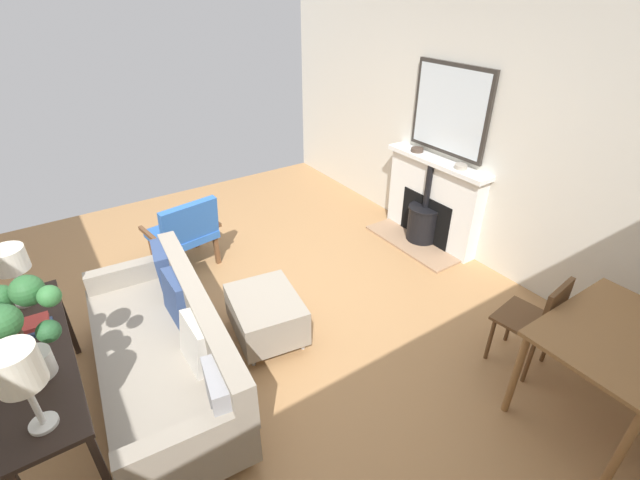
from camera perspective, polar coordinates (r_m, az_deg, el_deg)
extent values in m
cube|color=#A87A4C|center=(4.16, -8.52, -10.21)|extent=(5.13, 6.33, 0.01)
cube|color=beige|center=(4.93, 18.65, 14.55)|extent=(0.12, 6.33, 2.90)
cube|color=#9E7A5B|center=(5.29, 11.68, -0.46)|extent=(0.39, 1.20, 0.03)
cube|color=white|center=(5.26, 14.44, 4.76)|extent=(0.18, 1.27, 0.96)
cube|color=black|center=(5.29, 13.66, 2.83)|extent=(0.06, 0.73, 0.54)
cylinder|color=black|center=(5.29, 13.27, 2.08)|extent=(0.36, 0.36, 0.40)
cylinder|color=black|center=(5.20, 13.54, 4.12)|extent=(0.38, 0.38, 0.02)
cylinder|color=black|center=(5.09, 13.90, 6.76)|extent=(0.07, 0.07, 0.50)
cube|color=white|center=(5.05, 14.98, 9.83)|extent=(0.23, 1.35, 0.05)
cube|color=#2D2823|center=(4.96, 16.59, 15.91)|extent=(0.04, 0.98, 0.93)
cube|color=silver|center=(4.94, 16.43, 15.89)|extent=(0.01, 0.90, 0.85)
cylinder|color=#47382D|center=(5.22, 12.53, 11.38)|extent=(0.14, 0.14, 0.04)
torus|color=#47382D|center=(5.22, 12.55, 11.56)|extent=(0.14, 0.14, 0.01)
cylinder|color=#9E9384|center=(4.83, 17.86, 9.08)|extent=(0.13, 0.13, 0.05)
torus|color=#9E9384|center=(4.83, 17.89, 9.28)|extent=(0.13, 0.13, 0.01)
cylinder|color=#B2B2B7|center=(4.35, -25.93, -10.47)|extent=(0.04, 0.04, 0.10)
cylinder|color=#B2B2B7|center=(4.37, -17.70, -8.33)|extent=(0.04, 0.04, 0.10)
cylinder|color=#B2B2B7|center=(3.21, -9.94, -25.52)|extent=(0.04, 0.04, 0.10)
cube|color=gray|center=(3.57, -20.07, -14.76)|extent=(0.96, 2.03, 0.31)
cube|color=gray|center=(3.38, -15.46, -9.11)|extent=(0.30, 1.98, 0.37)
cube|color=gray|center=(4.16, -23.19, -3.92)|extent=(0.77, 0.18, 0.18)
cube|color=gray|center=(2.77, -16.91, -23.74)|extent=(0.77, 0.18, 0.18)
cube|color=#334775|center=(3.99, -19.70, -3.38)|extent=(0.19, 0.39, 0.38)
cube|color=#334775|center=(3.60, -18.15, -7.19)|extent=(0.14, 0.37, 0.38)
cube|color=beige|center=(3.17, -15.81, -12.82)|extent=(0.16, 0.36, 0.37)
cube|color=#99999E|center=(2.84, -13.08, -19.03)|extent=(0.17, 0.36, 0.34)
cylinder|color=#B2B2B7|center=(4.11, -10.98, -10.16)|extent=(0.04, 0.04, 0.09)
cylinder|color=#B2B2B7|center=(3.71, -8.67, -15.29)|extent=(0.04, 0.04, 0.09)
cylinder|color=#B2B2B7|center=(4.19, -5.20, -8.67)|extent=(0.04, 0.04, 0.09)
cylinder|color=#B2B2B7|center=(3.81, -2.26, -13.47)|extent=(0.04, 0.04, 0.09)
cube|color=gray|center=(3.81, -7.00, -9.47)|extent=(0.64, 0.76, 0.33)
cube|color=brown|center=(5.26, -15.99, 0.81)|extent=(0.05, 0.05, 0.35)
cube|color=brown|center=(5.10, -20.96, -1.15)|extent=(0.05, 0.05, 0.35)
cube|color=brown|center=(4.89, -13.31, -1.22)|extent=(0.05, 0.05, 0.35)
cube|color=brown|center=(4.71, -18.59, -3.42)|extent=(0.05, 0.05, 0.35)
cube|color=#2D60B2|center=(4.88, -17.57, 0.77)|extent=(0.68, 0.65, 0.08)
cube|color=#2D60B2|center=(4.57, -16.60, 2.24)|extent=(0.61, 0.22, 0.41)
cube|color=brown|center=(4.96, -14.49, 2.94)|extent=(0.12, 0.53, 0.04)
cube|color=brown|center=(4.74, -21.13, 0.39)|extent=(0.12, 0.53, 0.04)
cube|color=black|center=(4.10, -30.10, -9.08)|extent=(0.04, 0.04, 0.70)
cube|color=black|center=(2.98, -26.12, -25.86)|extent=(0.04, 0.04, 0.70)
cube|color=black|center=(4.14, -34.81, -10.40)|extent=(0.04, 0.04, 0.70)
cube|color=black|center=(3.29, -33.09, -12.49)|extent=(0.41, 1.59, 0.03)
cylinder|color=beige|center=(3.76, -33.88, -6.64)|extent=(0.14, 0.14, 0.02)
cylinder|color=beige|center=(3.69, -34.50, -4.88)|extent=(0.03, 0.03, 0.26)
cylinder|color=white|center=(3.59, -35.49, -2.09)|extent=(0.23, 0.23, 0.16)
cylinder|color=white|center=(2.82, -32.28, -19.54)|extent=(0.14, 0.14, 0.02)
cylinder|color=white|center=(2.72, -33.20, -17.39)|extent=(0.03, 0.03, 0.29)
cylinder|color=white|center=(2.56, -34.81, -13.50)|extent=(0.22, 0.22, 0.22)
cylinder|color=silver|center=(3.07, -33.07, -13.42)|extent=(0.20, 0.20, 0.15)
cylinder|color=brown|center=(2.97, -33.99, -11.01)|extent=(0.02, 0.02, 0.19)
sphere|color=#2D6633|center=(2.71, -36.00, -8.61)|extent=(0.18, 0.18, 0.18)
sphere|color=#26562D|center=(2.82, -31.84, -10.06)|extent=(0.13, 0.13, 0.13)
sphere|color=#387A3D|center=(2.80, -31.78, -6.23)|extent=(0.12, 0.12, 0.12)
sphere|color=#2D6633|center=(2.91, -33.83, -5.49)|extent=(0.18, 0.18, 0.18)
sphere|color=#2D6633|center=(3.02, -36.11, -6.07)|extent=(0.14, 0.14, 0.14)
cube|color=#38517F|center=(3.46, -33.56, -9.72)|extent=(0.27, 0.20, 0.03)
cube|color=#B23833|center=(3.46, -33.67, -9.15)|extent=(0.24, 0.17, 0.03)
cylinder|color=olive|center=(4.13, 31.75, -9.14)|extent=(0.05, 0.05, 0.72)
cylinder|color=olive|center=(3.43, 24.11, -15.73)|extent=(0.05, 0.05, 0.72)
cylinder|color=olive|center=(3.29, 34.55, -21.84)|extent=(0.05, 0.05, 0.72)
cube|color=olive|center=(3.46, 34.71, -10.28)|extent=(1.06, 0.79, 0.03)
cylinder|color=brown|center=(4.10, 23.54, -9.69)|extent=(0.04, 0.04, 0.43)
cylinder|color=brown|center=(3.86, 21.28, -11.91)|extent=(0.04, 0.04, 0.43)
cylinder|color=brown|center=(4.02, 27.55, -11.65)|extent=(0.04, 0.04, 0.43)
cylinder|color=brown|center=(3.79, 25.52, -14.07)|extent=(0.04, 0.04, 0.43)
cube|color=brown|center=(3.80, 25.20, -9.31)|extent=(0.45, 0.45, 0.02)
cube|color=brown|center=(3.64, 28.27, -7.89)|extent=(0.36, 0.08, 0.40)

